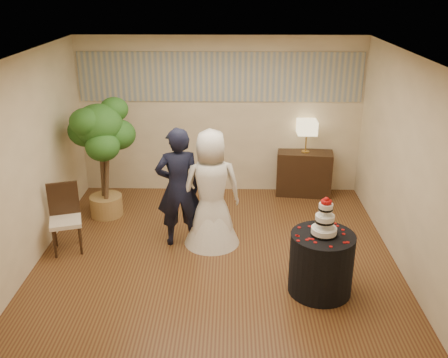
{
  "coord_description": "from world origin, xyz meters",
  "views": [
    {
      "loc": [
        0.22,
        -6.11,
        3.68
      ],
      "look_at": [
        0.1,
        0.4,
        1.05
      ],
      "focal_mm": 40.0,
      "sensor_mm": 36.0,
      "label": 1
    }
  ],
  "objects_px": {
    "groom": "(178,187)",
    "cake_table": "(321,263)",
    "console": "(304,173)",
    "side_chair": "(65,220)",
    "wedding_cake": "(325,216)",
    "ficus_tree": "(102,159)",
    "table_lamp": "(306,136)",
    "bride": "(211,189)"
  },
  "relations": [
    {
      "from": "cake_table",
      "to": "wedding_cake",
      "type": "bearing_deg",
      "value": 0.0
    },
    {
      "from": "bride",
      "to": "ficus_tree",
      "type": "height_order",
      "value": "ficus_tree"
    },
    {
      "from": "cake_table",
      "to": "table_lamp",
      "type": "height_order",
      "value": "table_lamp"
    },
    {
      "from": "groom",
      "to": "cake_table",
      "type": "xyz_separation_m",
      "value": [
        1.88,
        -1.21,
        -0.49
      ]
    },
    {
      "from": "cake_table",
      "to": "groom",
      "type": "bearing_deg",
      "value": 147.15
    },
    {
      "from": "bride",
      "to": "wedding_cake",
      "type": "xyz_separation_m",
      "value": [
        1.41,
        -1.22,
        0.17
      ]
    },
    {
      "from": "table_lamp",
      "to": "ficus_tree",
      "type": "height_order",
      "value": "ficus_tree"
    },
    {
      "from": "bride",
      "to": "wedding_cake",
      "type": "bearing_deg",
      "value": 128.97
    },
    {
      "from": "cake_table",
      "to": "ficus_tree",
      "type": "relative_size",
      "value": 0.4
    },
    {
      "from": "groom",
      "to": "side_chair",
      "type": "relative_size",
      "value": 1.81
    },
    {
      "from": "cake_table",
      "to": "side_chair",
      "type": "distance_m",
      "value": 3.61
    },
    {
      "from": "console",
      "to": "side_chair",
      "type": "xyz_separation_m",
      "value": [
        -3.67,
        -2.1,
        0.09
      ]
    },
    {
      "from": "groom",
      "to": "ficus_tree",
      "type": "bearing_deg",
      "value": -46.45
    },
    {
      "from": "cake_table",
      "to": "console",
      "type": "bearing_deg",
      "value": 86.49
    },
    {
      "from": "cake_table",
      "to": "wedding_cake",
      "type": "relative_size",
      "value": 1.59
    },
    {
      "from": "groom",
      "to": "side_chair",
      "type": "bearing_deg",
      "value": -2.64
    },
    {
      "from": "side_chair",
      "to": "bride",
      "type": "bearing_deg",
      "value": -10.27
    },
    {
      "from": "cake_table",
      "to": "table_lamp",
      "type": "distance_m",
      "value": 3.14
    },
    {
      "from": "cake_table",
      "to": "side_chair",
      "type": "xyz_separation_m",
      "value": [
        -3.48,
        0.95,
        0.1
      ]
    },
    {
      "from": "groom",
      "to": "console",
      "type": "xyz_separation_m",
      "value": [
        2.07,
        1.84,
        -0.49
      ]
    },
    {
      "from": "groom",
      "to": "console",
      "type": "relative_size",
      "value": 1.84
    },
    {
      "from": "cake_table",
      "to": "table_lamp",
      "type": "relative_size",
      "value": 1.37
    },
    {
      "from": "cake_table",
      "to": "wedding_cake",
      "type": "height_order",
      "value": "wedding_cake"
    },
    {
      "from": "wedding_cake",
      "to": "side_chair",
      "type": "xyz_separation_m",
      "value": [
        -3.48,
        0.95,
        -0.55
      ]
    },
    {
      "from": "console",
      "to": "side_chair",
      "type": "distance_m",
      "value": 4.23
    },
    {
      "from": "ficus_tree",
      "to": "table_lamp",
      "type": "bearing_deg",
      "value": 15.39
    },
    {
      "from": "console",
      "to": "side_chair",
      "type": "relative_size",
      "value": 0.99
    },
    {
      "from": "cake_table",
      "to": "console",
      "type": "xyz_separation_m",
      "value": [
        0.19,
        3.05,
        0.01
      ]
    },
    {
      "from": "console",
      "to": "side_chair",
      "type": "bearing_deg",
      "value": -143.37
    },
    {
      "from": "wedding_cake",
      "to": "ficus_tree",
      "type": "bearing_deg",
      "value": 146.42
    },
    {
      "from": "groom",
      "to": "wedding_cake",
      "type": "relative_size",
      "value": 3.56
    },
    {
      "from": "wedding_cake",
      "to": "ficus_tree",
      "type": "distance_m",
      "value": 3.84
    },
    {
      "from": "groom",
      "to": "side_chair",
      "type": "height_order",
      "value": "groom"
    },
    {
      "from": "cake_table",
      "to": "ficus_tree",
      "type": "height_order",
      "value": "ficus_tree"
    },
    {
      "from": "groom",
      "to": "wedding_cake",
      "type": "height_order",
      "value": "groom"
    },
    {
      "from": "groom",
      "to": "wedding_cake",
      "type": "bearing_deg",
      "value": 135.32
    },
    {
      "from": "bride",
      "to": "groom",
      "type": "bearing_deg",
      "value": -9.4
    },
    {
      "from": "ficus_tree",
      "to": "side_chair",
      "type": "distance_m",
      "value": 1.3
    },
    {
      "from": "wedding_cake",
      "to": "table_lamp",
      "type": "xyz_separation_m",
      "value": [
        0.19,
        3.05,
        0.05
      ]
    },
    {
      "from": "bride",
      "to": "side_chair",
      "type": "distance_m",
      "value": 2.12
    },
    {
      "from": "wedding_cake",
      "to": "cake_table",
      "type": "bearing_deg",
      "value": 0.0
    },
    {
      "from": "cake_table",
      "to": "ficus_tree",
      "type": "bearing_deg",
      "value": 146.42
    }
  ]
}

